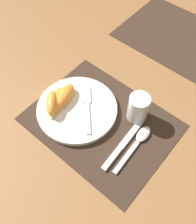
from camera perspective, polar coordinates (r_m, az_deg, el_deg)
The scene contains 11 objects.
ground_plane at distance 0.84m, azimuth 0.71°, elevation -2.31°, with size 3.00×3.00×0.00m, color olive.
placemat at distance 0.84m, azimuth 0.71°, elevation -2.24°, with size 0.45×0.34×0.00m.
placemat_far at distance 1.15m, azimuth 17.06°, elevation 15.44°, with size 0.45×0.34×0.00m.
plate at distance 0.86m, azimuth -4.59°, elevation 0.66°, with size 0.26×0.26×0.02m.
juice_glass at distance 0.82m, azimuth 8.67°, elevation 0.65°, with size 0.07×0.07×0.10m.
knife at distance 0.80m, azimuth 5.54°, elevation -6.87°, with size 0.03×0.22×0.01m.
spoon at distance 0.81m, azimuth 8.88°, elevation -6.06°, with size 0.04×0.19×0.01m.
fork at distance 0.85m, azimuth -2.38°, elevation 1.45°, with size 0.14×0.15×0.00m.
citrus_wedge_0 at distance 0.86m, azimuth -7.54°, elevation 3.30°, with size 0.07×0.12×0.04m.
citrus_wedge_1 at distance 0.86m, azimuth -8.90°, elevation 2.51°, with size 0.09×0.12×0.03m.
citrus_wedge_2 at distance 0.85m, azimuth -9.94°, elevation 1.78°, with size 0.09×0.10×0.05m.
Camera 1 is at (0.27, -0.34, 0.72)m, focal length 42.00 mm.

